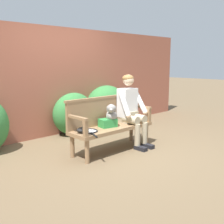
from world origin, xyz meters
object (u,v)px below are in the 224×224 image
object	(u,v)px
dog_on_bench	(111,115)
baseball_glove	(83,130)
tennis_racket	(89,131)
garden_bench	(112,130)
person_seated	(131,108)
sports_bag	(108,123)

from	to	relation	value
dog_on_bench	baseball_glove	world-z (taller)	dog_on_bench
tennis_racket	baseball_glove	world-z (taller)	baseball_glove
garden_bench	tennis_racket	distance (m)	0.54
garden_bench	baseball_glove	xyz separation A→B (m)	(-0.63, 0.01, 0.10)
person_seated	tennis_racket	size ratio (longest dim) A/B	2.26
garden_bench	baseball_glove	size ratio (longest dim) A/B	7.18
baseball_glove	sports_bag	bearing A→B (deg)	-8.66
baseball_glove	person_seated	bearing A→B (deg)	-10.65
garden_bench	sports_bag	world-z (taller)	sports_bag
baseball_glove	garden_bench	bearing A→B (deg)	-10.35
sports_bag	garden_bench	bearing A→B (deg)	-11.62
tennis_racket	baseball_glove	xyz separation A→B (m)	(-0.10, 0.04, 0.04)
tennis_racket	sports_bag	world-z (taller)	sports_bag
person_seated	sports_bag	distance (m)	0.58
garden_bench	baseball_glove	world-z (taller)	baseball_glove
tennis_racket	sports_bag	bearing A→B (deg)	6.14
dog_on_bench	tennis_racket	distance (m)	0.56
garden_bench	person_seated	bearing A→B (deg)	-1.41
person_seated	dog_on_bench	distance (m)	0.47
person_seated	tennis_racket	world-z (taller)	person_seated
person_seated	baseball_glove	bearing A→B (deg)	179.00
dog_on_bench	baseball_glove	size ratio (longest dim) A/B	1.82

